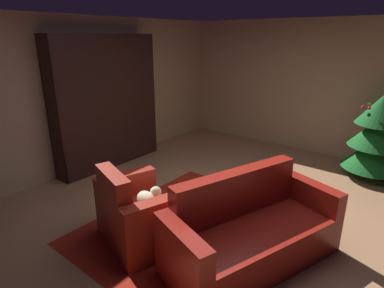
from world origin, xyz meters
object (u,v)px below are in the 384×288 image
(armchair_red, at_px, (138,216))
(coffee_table, at_px, (203,198))
(decorated_tree, at_px, (378,135))
(bottle_on_table, at_px, (222,188))
(couch_red, at_px, (250,233))
(bookshelf_unit, at_px, (113,103))
(book_stack_on_table, at_px, (202,192))

(armchair_red, height_order, coffee_table, armchair_red)
(armchair_red, distance_m, decorated_tree, 4.00)
(armchair_red, height_order, bottle_on_table, armchair_red)
(bottle_on_table, distance_m, decorated_tree, 3.05)
(couch_red, distance_m, bottle_on_table, 0.63)
(bookshelf_unit, xyz_separation_m, couch_red, (3.23, -0.87, -0.80))
(couch_red, bearing_deg, bookshelf_unit, 164.91)
(bookshelf_unit, bearing_deg, bottle_on_table, -13.10)
(armchair_red, bearing_deg, couch_red, 24.12)
(bookshelf_unit, xyz_separation_m, armchair_red, (2.10, -1.38, -0.79))
(armchair_red, bearing_deg, bottle_on_table, 50.57)
(bookshelf_unit, bearing_deg, armchair_red, -33.26)
(decorated_tree, bearing_deg, book_stack_on_table, -113.15)
(bottle_on_table, bearing_deg, armchair_red, -129.43)
(armchair_red, distance_m, couch_red, 1.24)
(couch_red, xyz_separation_m, bottle_on_table, (-0.52, 0.24, 0.25))
(armchair_red, xyz_separation_m, bottle_on_table, (0.61, 0.75, 0.24))
(coffee_table, bearing_deg, decorated_tree, 66.77)
(bookshelf_unit, xyz_separation_m, coffee_table, (2.55, -0.75, -0.68))
(coffee_table, relative_size, decorated_tree, 0.55)
(couch_red, distance_m, book_stack_on_table, 0.73)
(coffee_table, bearing_deg, bottle_on_table, 35.49)
(book_stack_on_table, bearing_deg, couch_red, -7.72)
(coffee_table, bearing_deg, armchair_red, -125.35)
(bottle_on_table, bearing_deg, bookshelf_unit, 166.90)
(couch_red, bearing_deg, decorated_tree, 79.28)
(armchair_red, xyz_separation_m, couch_red, (1.13, 0.51, -0.01))
(bookshelf_unit, xyz_separation_m, book_stack_on_table, (2.54, -0.78, -0.60))
(book_stack_on_table, relative_size, bottle_on_table, 0.96)
(book_stack_on_table, xyz_separation_m, bottle_on_table, (0.18, 0.15, 0.05))
(bottle_on_table, relative_size, decorated_tree, 0.17)
(book_stack_on_table, xyz_separation_m, decorated_tree, (1.28, 2.99, 0.21))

